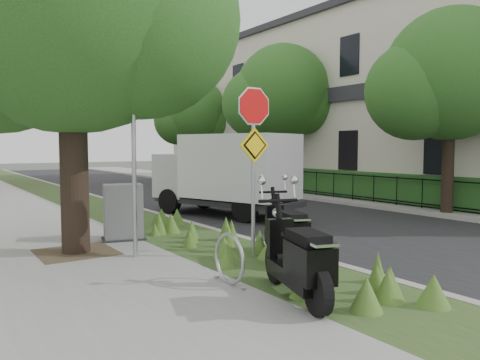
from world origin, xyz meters
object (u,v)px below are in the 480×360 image
object	(u,v)px
scooter_near	(302,267)
utility_cabinet	(123,213)
sign_assembly	(254,137)
scooter_far	(288,237)
box_truck	(227,171)

from	to	relation	value
scooter_near	utility_cabinet	bearing A→B (deg)	94.65
scooter_near	sign_assembly	bearing A→B (deg)	67.99
scooter_near	scooter_far	world-z (taller)	scooter_near
scooter_near	utility_cabinet	size ratio (longest dim) A/B	1.62
box_truck	sign_assembly	bearing A→B (deg)	-118.15
box_truck	utility_cabinet	distance (m)	4.94
box_truck	utility_cabinet	world-z (taller)	box_truck
box_truck	utility_cabinet	xyz separation A→B (m)	(-4.25, -2.41, -0.70)
box_truck	scooter_near	bearing A→B (deg)	-116.31
sign_assembly	utility_cabinet	bearing A→B (deg)	115.64
sign_assembly	utility_cabinet	xyz separation A→B (m)	(-1.40, 2.92, -1.63)
scooter_far	box_truck	size ratio (longest dim) A/B	0.36
sign_assembly	scooter_near	xyz separation A→B (m)	(-0.97, -2.39, -1.74)
scooter_near	utility_cabinet	xyz separation A→B (m)	(-0.43, 5.31, 0.11)
sign_assembly	scooter_far	bearing A→B (deg)	-62.41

